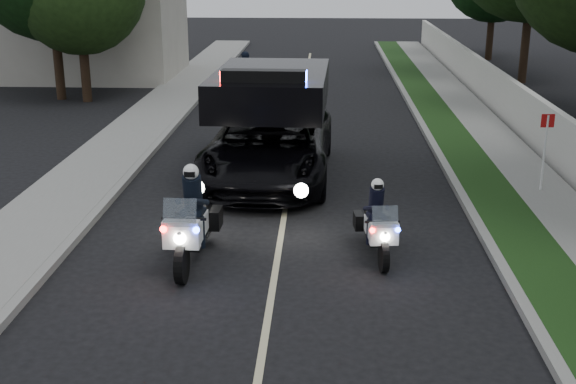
% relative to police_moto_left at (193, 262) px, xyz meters
% --- Properties ---
extents(curb_right, '(0.20, 60.00, 0.15)m').
position_rel_police_moto_left_xyz_m(curb_right, '(5.67, 5.61, 0.07)').
color(curb_right, gray).
rests_on(curb_right, ground).
extents(grass_verge, '(1.20, 60.00, 0.16)m').
position_rel_police_moto_left_xyz_m(grass_verge, '(6.37, 5.61, 0.08)').
color(grass_verge, '#193814').
rests_on(grass_verge, ground).
extents(sidewalk_right, '(1.40, 60.00, 0.16)m').
position_rel_police_moto_left_xyz_m(sidewalk_right, '(7.67, 5.61, 0.08)').
color(sidewalk_right, gray).
rests_on(sidewalk_right, ground).
extents(property_wall, '(0.22, 60.00, 1.50)m').
position_rel_police_moto_left_xyz_m(property_wall, '(8.67, 5.61, 0.75)').
color(property_wall, beige).
rests_on(property_wall, ground).
extents(curb_left, '(0.20, 60.00, 0.15)m').
position_rel_police_moto_left_xyz_m(curb_left, '(-2.53, 5.61, 0.07)').
color(curb_left, gray).
rests_on(curb_left, ground).
extents(sidewalk_left, '(2.00, 60.00, 0.16)m').
position_rel_police_moto_left_xyz_m(sidewalk_left, '(-3.63, 5.61, 0.08)').
color(sidewalk_left, gray).
rests_on(sidewalk_left, ground).
extents(building_far, '(8.00, 6.00, 7.00)m').
position_rel_police_moto_left_xyz_m(building_far, '(-8.43, 21.61, 3.50)').
color(building_far, '#A8A396').
rests_on(building_far, ground).
extents(lane_marking, '(0.12, 50.00, 0.01)m').
position_rel_police_moto_left_xyz_m(lane_marking, '(1.57, 5.61, 0.00)').
color(lane_marking, '#BFB78C').
rests_on(lane_marking, ground).
extents(police_moto_left, '(0.81, 2.20, 1.86)m').
position_rel_police_moto_left_xyz_m(police_moto_left, '(0.00, 0.00, 0.00)').
color(police_moto_left, silver).
rests_on(police_moto_left, ground).
extents(police_moto_right, '(0.80, 1.82, 1.50)m').
position_rel_police_moto_left_xyz_m(police_moto_right, '(3.44, 0.47, 0.00)').
color(police_moto_right, silver).
rests_on(police_moto_right, ground).
extents(police_suv, '(3.21, 6.59, 3.16)m').
position_rel_police_moto_left_xyz_m(police_suv, '(1.05, 5.51, 0.00)').
color(police_suv, black).
rests_on(police_suv, ground).
extents(bicycle, '(0.81, 1.75, 0.88)m').
position_rel_police_moto_left_xyz_m(bicycle, '(-0.59, 15.33, 0.00)').
color(bicycle, black).
rests_on(bicycle, ground).
extents(cyclist, '(0.66, 0.45, 1.81)m').
position_rel_police_moto_left_xyz_m(cyclist, '(-0.59, 15.33, 0.00)').
color(cyclist, black).
rests_on(cyclist, ground).
extents(sign_post, '(0.34, 0.34, 2.04)m').
position_rel_police_moto_left_xyz_m(sign_post, '(7.57, 4.34, 0.00)').
color(sign_post, red).
rests_on(sign_post, ground).
extents(tree_right_d, '(7.87, 7.87, 12.09)m').
position_rel_police_moto_left_xyz_m(tree_right_d, '(11.21, 20.78, 0.00)').
color(tree_right_d, '#1E3F15').
rests_on(tree_right_d, ground).
extents(tree_right_e, '(6.96, 6.96, 9.12)m').
position_rel_police_moto_left_xyz_m(tree_right_e, '(11.31, 28.43, 0.00)').
color(tree_right_e, black).
rests_on(tree_right_e, ground).
extents(tree_left_near, '(5.97, 5.97, 8.37)m').
position_rel_police_moto_left_xyz_m(tree_left_near, '(-6.81, 15.50, 0.00)').
color(tree_left_near, '#1E3A13').
rests_on(tree_left_near, ground).
extents(tree_left_far, '(6.83, 6.83, 10.42)m').
position_rel_police_moto_left_xyz_m(tree_left_far, '(-7.99, 15.94, 0.00)').
color(tree_left_far, black).
rests_on(tree_left_far, ground).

